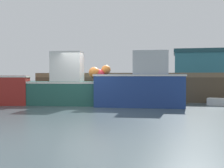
# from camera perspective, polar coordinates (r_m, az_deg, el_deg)

# --- Properties ---
(ground) EXTENTS (120.00, 160.00, 0.10)m
(ground) POSITION_cam_1_polar(r_m,az_deg,el_deg) (12.92, -5.47, -4.91)
(ground) COLOR #3D4C51
(pier) EXTENTS (12.92, 7.42, 1.59)m
(pier) POSITION_cam_1_polar(r_m,az_deg,el_deg) (18.93, 7.40, 1.31)
(pier) COLOR brown
(pier) RESTS_ON ground
(fishing_boat_near_right) EXTENTS (3.87, 1.33, 2.58)m
(fishing_boat_near_right) POSITION_cam_1_polar(r_m,az_deg,el_deg) (14.21, -10.08, -0.21)
(fishing_boat_near_right) COLOR #23564C
(fishing_boat_near_right) RESTS_ON ground
(fishing_boat_mid) EXTENTS (4.35, 1.38, 2.54)m
(fishing_boat_mid) POSITION_cam_1_polar(r_m,az_deg,el_deg) (13.21, 5.48, -0.08)
(fishing_boat_mid) COLOR navy
(fishing_boat_mid) RESTS_ON ground
(warehouse) EXTENTS (7.98, 6.34, 4.98)m
(warehouse) POSITION_cam_1_polar(r_m,az_deg,el_deg) (41.75, 17.55, 3.01)
(warehouse) COLOR #2D6B7A
(warehouse) RESTS_ON ground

